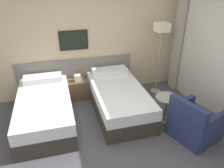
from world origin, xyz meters
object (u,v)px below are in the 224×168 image
at_px(bed_near_window, 118,99).
at_px(side_table, 166,104).
at_px(nightstand, 78,89).
at_px(floor_lamp, 161,33).
at_px(armchair, 194,124).
at_px(bed_near_door, 45,109).

xyz_separation_m(bed_near_window, side_table, (0.81, -0.61, 0.10)).
xyz_separation_m(bed_near_window, nightstand, (-0.76, 0.77, -0.05)).
xyz_separation_m(bed_near_window, floor_lamp, (1.16, 0.56, 1.20)).
bearing_deg(nightstand, armchair, -47.07).
bearing_deg(nightstand, bed_near_door, -134.93).
relative_size(bed_near_window, armchair, 2.16).
bearing_deg(armchair, side_table, 4.68).
distance_m(floor_lamp, side_table, 1.65).
bearing_deg(bed_near_window, floor_lamp, 25.90).
xyz_separation_m(floor_lamp, armchair, (-0.10, -1.76, -1.20)).
bearing_deg(bed_near_window, bed_near_door, 180.00).
bearing_deg(side_table, bed_near_door, 165.46).
relative_size(nightstand, floor_lamp, 0.35).
height_order(nightstand, armchair, armchair).
bearing_deg(side_table, nightstand, 138.87).
bearing_deg(bed_near_door, nightstand, 45.07).
bearing_deg(floor_lamp, bed_near_door, -168.15).
xyz_separation_m(side_table, armchair, (0.25, -0.59, -0.10)).
bearing_deg(bed_near_window, nightstand, 134.93).
bearing_deg(side_table, armchair, -66.71).
bearing_deg(bed_near_door, armchair, -24.79).
bearing_deg(nightstand, bed_near_window, -45.07).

